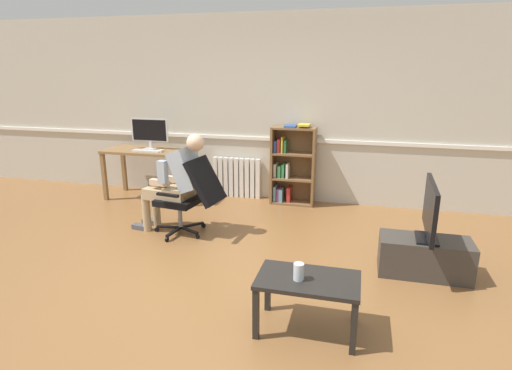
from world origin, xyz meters
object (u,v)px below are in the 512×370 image
radiator (237,177)px  person_seated (176,181)px  tv_screen (430,210)px  bookshelf (290,167)px  drinking_glass (299,272)px  tv_stand (424,257)px  coffee_table (308,286)px  imac_monitor (150,131)px  computer_desk (150,157)px  keyboard (147,151)px  computer_mouse (161,151)px  office_chair (191,193)px

radiator → person_seated: 1.64m
tv_screen → bookshelf: bearing=44.1°
radiator → drinking_glass: bearing=-65.5°
person_seated → tv_stand: (2.75, -0.39, -0.47)m
coffee_table → imac_monitor: bearing=134.5°
imac_monitor → bookshelf: bearing=5.8°
drinking_glass → computer_desk: bearing=134.1°
tv_stand → imac_monitor: bearing=156.2°
person_seated → tv_screen: size_ratio=1.49×
keyboard → bookshelf: size_ratio=0.37×
coffee_table → computer_desk: bearing=135.2°
imac_monitor → coffee_table: 4.02m
imac_monitor → keyboard: bearing=-76.6°
radiator → tv_screen: size_ratio=0.91×
computer_desk → radiator: size_ratio=1.79×
computer_mouse → tv_stand: bearing=-22.7°
imac_monitor → computer_mouse: bearing=-36.2°
office_chair → coffee_table: 2.21m
coffee_table → person_seated: bearing=138.7°
keyboard → coffee_table: (2.73, -2.61, -0.39)m
computer_desk → keyboard: (0.04, -0.14, 0.12)m
computer_mouse → radiator: (1.00, 0.51, -0.47)m
computer_mouse → radiator: computer_mouse is taller
computer_mouse → tv_screen: bearing=-22.7°
computer_mouse → coffee_table: computer_mouse is taller
imac_monitor → radiator: size_ratio=0.79×
computer_mouse → drinking_glass: bearing=-47.5°
radiator → tv_screen: tv_screen is taller
person_seated → tv_screen: 2.78m
bookshelf → person_seated: (-1.11, -1.48, 0.10)m
radiator → office_chair: 1.62m
person_seated → coffee_table: 2.38m
person_seated → tv_screen: person_seated is taller
computer_desk → coffee_table: size_ratio=1.77×
computer_desk → tv_screen: 4.07m
drinking_glass → keyboard: bearing=135.1°
office_chair → drinking_glass: size_ratio=7.37×
imac_monitor → keyboard: size_ratio=1.37×
imac_monitor → radiator: (1.27, 0.31, -0.72)m
tv_stand → coffee_table: size_ratio=1.11×
coffee_table → tv_stand: bearing=50.2°
office_chair → tv_screen: size_ratio=1.15×
tv_stand → drinking_glass: drinking_glass is taller
keyboard → person_seated: (0.95, -1.05, -0.11)m
computer_desk → imac_monitor: bearing=99.7°
computer_mouse → person_seated: size_ratio=0.08×
computer_desk → radiator: 1.36m
imac_monitor → tv_screen: imac_monitor is taller
keyboard → tv_stand: keyboard is taller
computer_desk → person_seated: 1.55m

